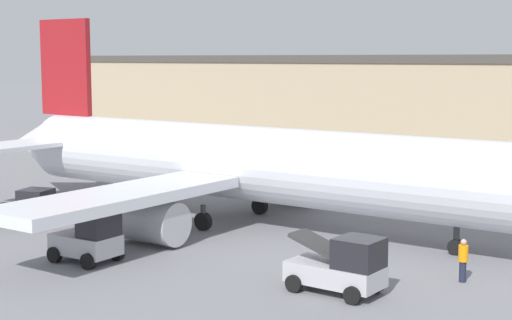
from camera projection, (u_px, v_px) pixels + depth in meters
The scene contains 7 objects.
ground_plane at pixel (256, 225), 40.40m from camera, with size 400.00×400.00×0.00m, color slate.
terminal_building at pixel (361, 102), 74.40m from camera, with size 71.76×13.12×8.83m.
airplane at pixel (242, 164), 40.52m from camera, with size 37.17×29.13×10.88m.
ground_crew_worker at pixel (463, 259), 30.03m from camera, with size 0.37×0.37×1.69m.
baggage_tug at pixel (90, 238), 32.90m from camera, with size 2.99×2.24×2.39m.
belt_loader_truck at pixel (342, 266), 28.50m from camera, with size 3.60×2.14×2.17m.
pushback_tug at pixel (26, 208), 40.23m from camera, with size 3.66×2.83×1.92m.
Camera 1 is at (25.23, -30.56, 8.55)m, focal length 55.00 mm.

